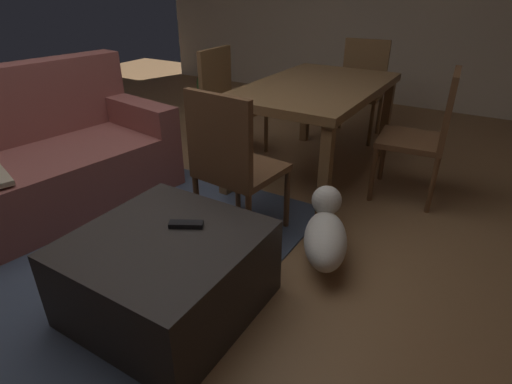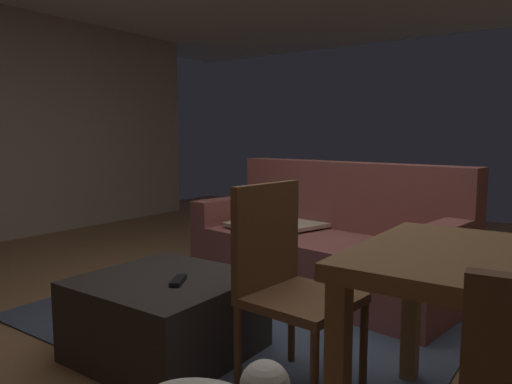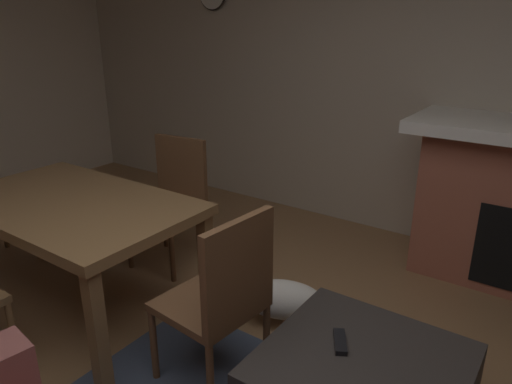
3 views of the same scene
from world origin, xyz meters
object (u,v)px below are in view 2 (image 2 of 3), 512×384
tv_remote (178,281)px  dining_chair_west (285,275)px  couch (326,245)px  ottoman_coffee_table (166,316)px

tv_remote → dining_chair_west: (0.56, 0.12, 0.10)m
couch → ottoman_coffee_table: couch is taller
ottoman_coffee_table → tv_remote: 0.25m
tv_remote → dining_chair_west: bearing=-17.9°
dining_chair_west → couch: bearing=109.7°
couch → tv_remote: size_ratio=13.13×
couch → tv_remote: 1.51m
ottoman_coffee_table → tv_remote: size_ratio=5.07×
couch → tv_remote: (-0.06, -1.51, 0.10)m
tv_remote → ottoman_coffee_table: bearing=136.3°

